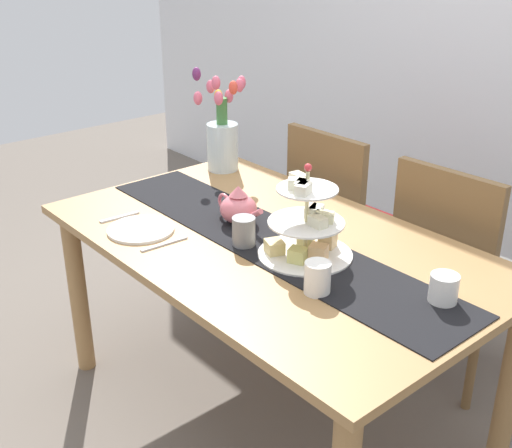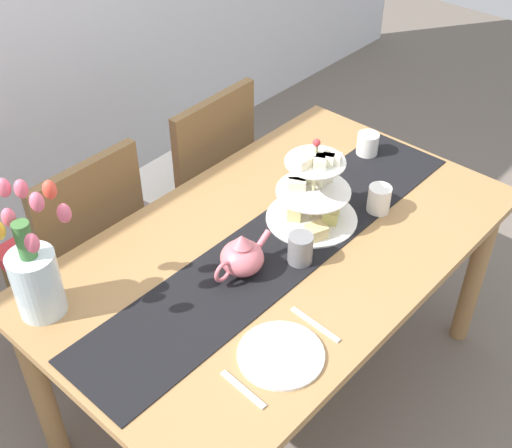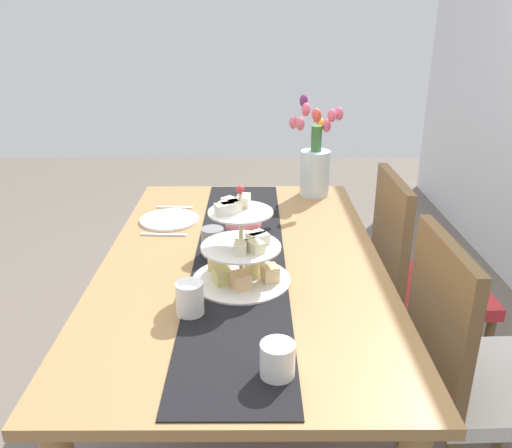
% 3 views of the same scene
% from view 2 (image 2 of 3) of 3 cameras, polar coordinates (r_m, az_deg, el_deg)
% --- Properties ---
extents(ground_plane, '(8.00, 8.00, 0.00)m').
position_cam_2_polar(ground_plane, '(2.60, 1.67, -13.83)').
color(ground_plane, '#6B6056').
extents(dining_table, '(1.56, 0.92, 0.72)m').
position_cam_2_polar(dining_table, '(2.14, 1.97, -3.76)').
color(dining_table, '#A37747').
rests_on(dining_table, ground_plane).
extents(chair_left, '(0.43, 0.43, 0.91)m').
position_cam_2_polar(chair_left, '(2.48, -15.00, -1.94)').
color(chair_left, brown).
rests_on(chair_left, ground_plane).
extents(chair_right, '(0.43, 0.43, 0.91)m').
position_cam_2_polar(chair_right, '(2.75, -5.17, 4.01)').
color(chair_right, brown).
rests_on(chair_right, ground_plane).
extents(table_runner, '(1.52, 0.30, 0.00)m').
position_cam_2_polar(table_runner, '(2.07, 2.23, -1.77)').
color(table_runner, black).
rests_on(table_runner, dining_table).
extents(tiered_cake_stand, '(0.30, 0.30, 0.30)m').
position_cam_2_polar(tiered_cake_stand, '(2.11, 4.93, 2.47)').
color(tiered_cake_stand, beige).
rests_on(tiered_cake_stand, table_runner).
extents(teapot, '(0.24, 0.13, 0.14)m').
position_cam_2_polar(teapot, '(1.94, -1.23, -2.85)').
color(teapot, '#D66B75').
rests_on(teapot, table_runner).
extents(tulip_vase, '(0.23, 0.22, 0.43)m').
position_cam_2_polar(tulip_vase, '(1.86, -18.66, -3.82)').
color(tulip_vase, silver).
rests_on(tulip_vase, dining_table).
extents(cream_jug, '(0.08, 0.08, 0.08)m').
position_cam_2_polar(cream_jug, '(2.49, 9.62, 6.82)').
color(cream_jug, white).
rests_on(cream_jug, dining_table).
extents(dinner_plate_left, '(0.23, 0.23, 0.01)m').
position_cam_2_polar(dinner_plate_left, '(1.75, 2.16, -11.23)').
color(dinner_plate_left, white).
rests_on(dinner_plate_left, dining_table).
extents(fork_left, '(0.03, 0.15, 0.01)m').
position_cam_2_polar(fork_left, '(1.69, -1.13, -14.09)').
color(fork_left, silver).
rests_on(fork_left, dining_table).
extents(knife_left, '(0.02, 0.17, 0.01)m').
position_cam_2_polar(knife_left, '(1.83, 5.12, -8.63)').
color(knife_left, silver).
rests_on(knife_left, dining_table).
extents(mug_grey, '(0.08, 0.08, 0.09)m').
position_cam_2_polar(mug_grey, '(1.98, 3.85, -2.13)').
color(mug_grey, slate).
rests_on(mug_grey, table_runner).
extents(mug_white_text, '(0.08, 0.08, 0.09)m').
position_cam_2_polar(mug_white_text, '(2.21, 10.58, 2.11)').
color(mug_white_text, white).
rests_on(mug_white_text, dining_table).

